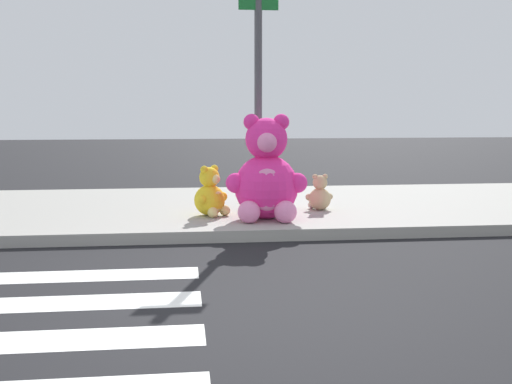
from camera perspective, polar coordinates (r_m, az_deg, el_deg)
ground_plane at (r=5.03m, az=-5.23°, el=-11.75°), size 60.00×60.00×0.00m
sidewalk at (r=10.07m, az=-6.01°, el=-1.58°), size 28.00×4.40×0.15m
sign_pole at (r=9.21m, az=0.20°, el=8.69°), size 0.56×0.11×3.20m
plush_pink_large at (r=8.68m, az=0.93°, el=1.31°), size 1.10×0.98×1.43m
plush_lavender at (r=10.25m, az=0.95°, el=0.68°), size 0.49×0.56×0.73m
plush_tan at (r=9.56m, az=5.67°, el=-0.30°), size 0.42×0.36×0.54m
plush_yellow at (r=9.01m, az=-4.05°, el=-0.32°), size 0.50×0.51×0.71m
plush_white at (r=9.84m, az=2.63°, el=-0.21°), size 0.33×0.34×0.47m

